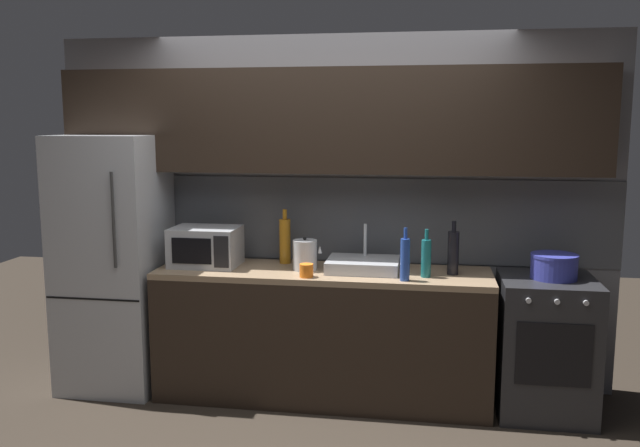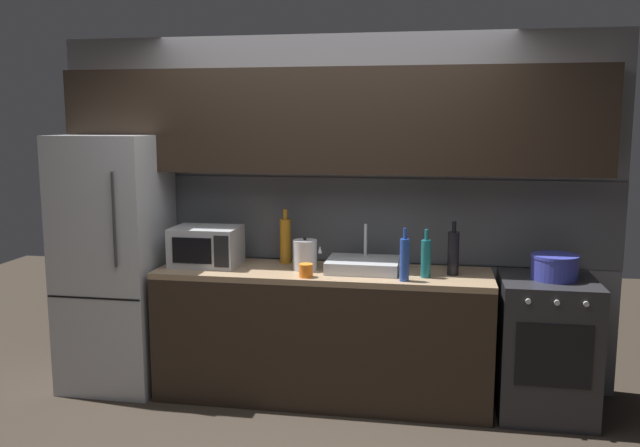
{
  "view_description": "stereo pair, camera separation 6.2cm",
  "coord_description": "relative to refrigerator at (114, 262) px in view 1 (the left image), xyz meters",
  "views": [
    {
      "loc": [
        0.69,
        -3.44,
        1.9
      ],
      "look_at": [
        -0.02,
        0.9,
        1.22
      ],
      "focal_mm": 37.33,
      "sensor_mm": 36.0,
      "label": 1
    },
    {
      "loc": [
        0.75,
        -3.43,
        1.9
      ],
      "look_at": [
        -0.02,
        0.9,
        1.22
      ],
      "focal_mm": 37.33,
      "sensor_mm": 36.0,
      "label": 2
    }
  ],
  "objects": [
    {
      "name": "oven_range",
      "position": [
        2.98,
        -0.0,
        -0.45
      ],
      "size": [
        0.6,
        0.62,
        0.9
      ],
      "color": "#232326",
      "rests_on": "ground"
    },
    {
      "name": "counter_run",
      "position": [
        1.51,
        0.0,
        -0.45
      ],
      "size": [
        2.26,
        0.6,
        0.9
      ],
      "color": "black",
      "rests_on": "ground"
    },
    {
      "name": "microwave",
      "position": [
        0.68,
        0.02,
        0.13
      ],
      "size": [
        0.46,
        0.35,
        0.27
      ],
      "color": "#A8AAAF",
      "rests_on": "counter_run"
    },
    {
      "name": "sink_basin",
      "position": [
        1.78,
        0.03,
        0.04
      ],
      "size": [
        0.48,
        0.38,
        0.3
      ],
      "color": "#ADAFB5",
      "rests_on": "counter_run"
    },
    {
      "name": "back_wall",
      "position": [
        1.51,
        0.3,
        0.65
      ],
      "size": [
        4.0,
        0.44,
        2.5
      ],
      "color": "slate",
      "rests_on": "ground"
    },
    {
      "name": "wine_bottle_blue",
      "position": [
        2.07,
        -0.21,
        0.14
      ],
      "size": [
        0.06,
        0.06,
        0.34
      ],
      "color": "#234299",
      "rests_on": "counter_run"
    },
    {
      "name": "wine_bottle_amber",
      "position": [
        1.21,
        0.19,
        0.16
      ],
      "size": [
        0.08,
        0.08,
        0.39
      ],
      "color": "#B27019",
      "rests_on": "counter_run"
    },
    {
      "name": "cooking_pot",
      "position": [
        3.01,
        0.0,
        0.08
      ],
      "size": [
        0.3,
        0.3,
        0.16
      ],
      "color": "#333899",
      "rests_on": "oven_range"
    },
    {
      "name": "refrigerator",
      "position": [
        0.0,
        0.0,
        0.0
      ],
      "size": [
        0.68,
        0.69,
        1.8
      ],
      "color": "#ADAFB5",
      "rests_on": "ground"
    },
    {
      "name": "kettle",
      "position": [
        1.39,
        -0.0,
        0.1
      ],
      "size": [
        0.2,
        0.17,
        0.23
      ],
      "color": "#B7BABF",
      "rests_on": "counter_run"
    },
    {
      "name": "wine_bottle_dark",
      "position": [
        2.37,
        0.02,
        0.15
      ],
      "size": [
        0.07,
        0.07,
        0.36
      ],
      "color": "black",
      "rests_on": "counter_run"
    },
    {
      "name": "mug_orange",
      "position": [
        1.44,
        -0.21,
        0.04
      ],
      "size": [
        0.09,
        0.09,
        0.09
      ],
      "primitive_type": "cylinder",
      "color": "orange",
      "rests_on": "counter_run"
    },
    {
      "name": "wine_bottle_teal",
      "position": [
        2.2,
        -0.09,
        0.13
      ],
      "size": [
        0.06,
        0.06,
        0.31
      ],
      "color": "#19666B",
      "rests_on": "counter_run"
    }
  ]
}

